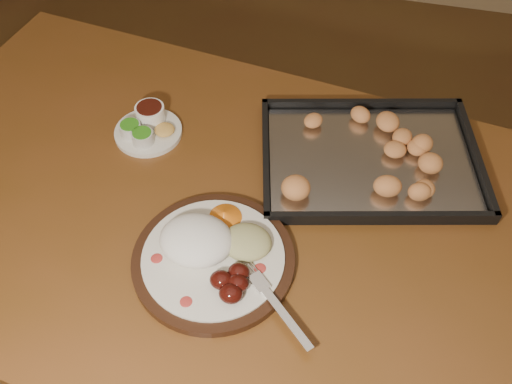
# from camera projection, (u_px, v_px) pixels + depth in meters

# --- Properties ---
(ground) EXTENTS (4.00, 4.00, 0.00)m
(ground) POSITION_uv_depth(u_px,v_px,m) (320.00, 349.00, 1.74)
(ground) COLOR brown
(ground) RESTS_ON ground
(dining_table) EXTENTS (1.61, 1.10, 0.75)m
(dining_table) POSITION_uv_depth(u_px,v_px,m) (224.00, 237.00, 1.21)
(dining_table) COLOR brown
(dining_table) RESTS_ON ground
(dinner_plate) EXTENTS (0.36, 0.30, 0.07)m
(dinner_plate) POSITION_uv_depth(u_px,v_px,m) (213.00, 252.00, 1.05)
(dinner_plate) COLOR black
(dinner_plate) RESTS_ON dining_table
(condiment_saucer) EXTENTS (0.15, 0.15, 0.05)m
(condiment_saucer) POSITION_uv_depth(u_px,v_px,m) (147.00, 127.00, 1.26)
(condiment_saucer) COLOR silver
(condiment_saucer) RESTS_ON dining_table
(baking_tray) EXTENTS (0.52, 0.44, 0.05)m
(baking_tray) POSITION_uv_depth(u_px,v_px,m) (370.00, 157.00, 1.21)
(baking_tray) COLOR black
(baking_tray) RESTS_ON dining_table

